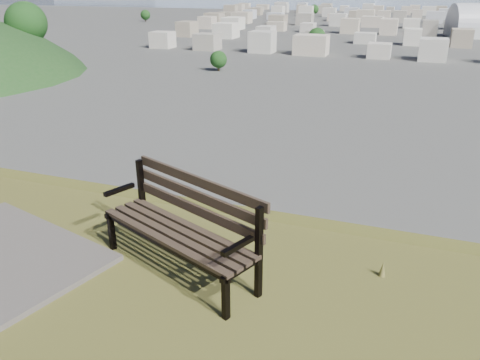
% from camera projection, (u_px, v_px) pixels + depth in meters
% --- Properties ---
extents(park_bench, '(2.04, 1.33, 1.03)m').
position_uv_depth(park_bench, '(184.00, 221.00, 5.03)').
color(park_bench, '#423426').
rests_on(park_bench, hilltop_mesa).
extents(city_blocks, '(395.00, 361.00, 7.00)m').
position_uv_depth(city_blocks, '(414.00, 18.00, 353.39)').
color(city_blocks, beige).
rests_on(city_blocks, ground).
extents(city_trees, '(406.52, 387.20, 9.98)m').
position_uv_depth(city_trees, '(369.00, 23.00, 295.71)').
color(city_trees, '#36291B').
rests_on(city_trees, ground).
extents(bay_water, '(2400.00, 700.00, 0.12)m').
position_uv_depth(bay_water, '(419.00, 1.00, 793.07)').
color(bay_water, '#7E8EA1').
rests_on(bay_water, ground).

